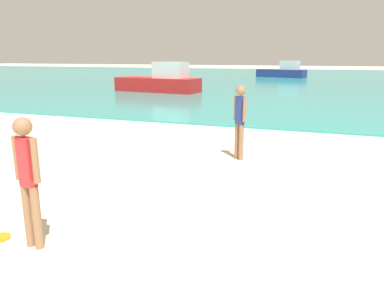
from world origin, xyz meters
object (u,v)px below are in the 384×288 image
(person_standing, at_px, (28,176))
(boat_near, at_px, (160,82))
(frisbee, at_px, (0,238))
(boat_far, at_px, (283,72))
(person_distant, at_px, (240,118))

(person_standing, height_order, boat_near, boat_near)
(frisbee, bearing_deg, boat_far, 90.21)
(frisbee, relative_size, boat_near, 0.05)
(person_standing, distance_m, boat_far, 40.09)
(boat_near, bearing_deg, boat_far, -99.38)
(frisbee, distance_m, boat_far, 40.08)
(boat_near, distance_m, boat_far, 21.56)
(frisbee, height_order, person_distant, person_distant)
(person_standing, height_order, boat_far, boat_far)
(person_distant, xyz_separation_m, boat_near, (-8.54, 14.47, -0.25))
(frisbee, bearing_deg, boat_near, 107.97)
(person_distant, bearing_deg, frisbee, 104.21)
(person_standing, xyz_separation_m, boat_near, (-6.91, 19.41, -0.22))
(person_distant, height_order, boat_far, boat_far)
(person_distant, bearing_deg, boat_far, -47.44)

